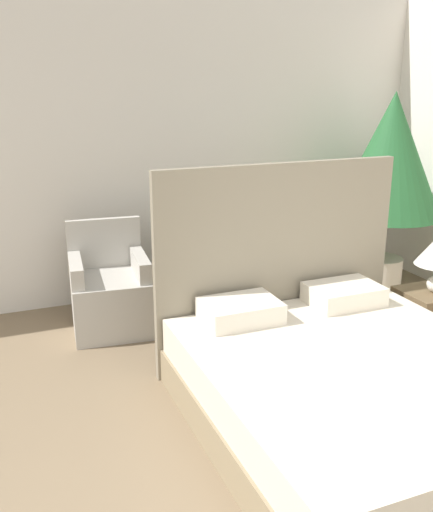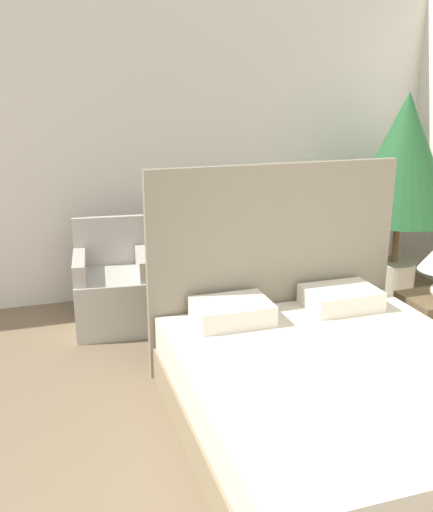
{
  "view_description": "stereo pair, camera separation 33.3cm",
  "coord_description": "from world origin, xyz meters",
  "px_view_note": "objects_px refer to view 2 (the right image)",
  "views": [
    {
      "loc": [
        -1.48,
        -1.34,
        2.05
      ],
      "look_at": [
        0.14,
        2.68,
        0.7
      ],
      "focal_mm": 40.0,
      "sensor_mm": 36.0,
      "label": 1
    },
    {
      "loc": [
        -1.17,
        -1.45,
        2.05
      ],
      "look_at": [
        0.14,
        2.68,
        0.7
      ],
      "focal_mm": 40.0,
      "sensor_mm": 36.0,
      "label": 2
    }
  ],
  "objects_px": {
    "armchair_near_window_right": "(222,281)",
    "side_table": "(170,296)",
    "bed": "(335,386)",
    "nightstand": "(432,324)",
    "potted_palm": "(403,162)",
    "armchair_near_window_left": "(113,293)"
  },
  "relations": [
    {
      "from": "potted_palm",
      "to": "armchair_near_window_right",
      "type": "bearing_deg",
      "value": 178.84
    },
    {
      "from": "bed",
      "to": "nightstand",
      "type": "bearing_deg",
      "value": 29.11
    },
    {
      "from": "bed",
      "to": "armchair_near_window_left",
      "type": "xyz_separation_m",
      "value": [
        -1.06,
        1.94,
        0.01
      ]
    },
    {
      "from": "armchair_near_window_left",
      "to": "bed",
      "type": "bearing_deg",
      "value": -55.63
    },
    {
      "from": "armchair_near_window_left",
      "to": "potted_palm",
      "type": "distance_m",
      "value": 2.94
    },
    {
      "from": "nightstand",
      "to": "bed",
      "type": "bearing_deg",
      "value": -150.89
    },
    {
      "from": "armchair_near_window_left",
      "to": "armchair_near_window_right",
      "type": "height_order",
      "value": "same"
    },
    {
      "from": "armchair_near_window_left",
      "to": "side_table",
      "type": "xyz_separation_m",
      "value": [
        0.49,
        -0.03,
        -0.07
      ]
    },
    {
      "from": "armchair_near_window_left",
      "to": "potted_palm",
      "type": "relative_size",
      "value": 0.46
    },
    {
      "from": "armchair_near_window_left",
      "to": "nightstand",
      "type": "relative_size",
      "value": 1.96
    },
    {
      "from": "armchair_near_window_right",
      "to": "side_table",
      "type": "xyz_separation_m",
      "value": [
        -0.49,
        -0.03,
        -0.07
      ]
    },
    {
      "from": "armchair_near_window_left",
      "to": "side_table",
      "type": "height_order",
      "value": "armchair_near_window_left"
    },
    {
      "from": "side_table",
      "to": "armchair_near_window_left",
      "type": "bearing_deg",
      "value": 176.61
    },
    {
      "from": "nightstand",
      "to": "side_table",
      "type": "bearing_deg",
      "value": 145.72
    },
    {
      "from": "armchair_near_window_right",
      "to": "potted_palm",
      "type": "distance_m",
      "value": 2.04
    },
    {
      "from": "bed",
      "to": "side_table",
      "type": "bearing_deg",
      "value": 106.53
    },
    {
      "from": "nightstand",
      "to": "potted_palm",
      "type": "bearing_deg",
      "value": 68.87
    },
    {
      "from": "bed",
      "to": "side_table",
      "type": "xyz_separation_m",
      "value": [
        -0.57,
        1.91,
        -0.06
      ]
    },
    {
      "from": "nightstand",
      "to": "armchair_near_window_left",
      "type": "bearing_deg",
      "value": 151.26
    },
    {
      "from": "armchair_near_window_right",
      "to": "side_table",
      "type": "relative_size",
      "value": 2.0
    },
    {
      "from": "potted_palm",
      "to": "side_table",
      "type": "distance_m",
      "value": 2.51
    },
    {
      "from": "armchair_near_window_right",
      "to": "side_table",
      "type": "bearing_deg",
      "value": -177.38
    }
  ]
}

